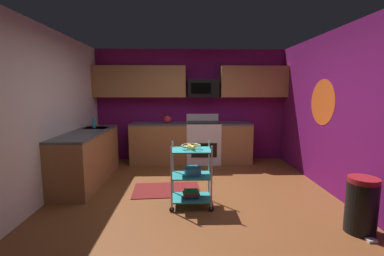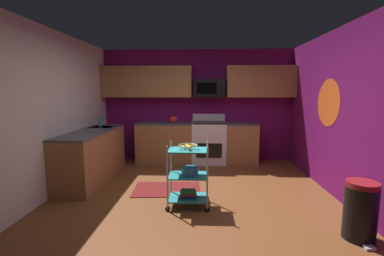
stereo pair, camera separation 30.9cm
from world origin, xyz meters
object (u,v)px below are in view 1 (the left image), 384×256
Objects in this scene: dish_soap_bottle at (94,123)px; microwave at (203,88)px; oven_range at (203,142)px; mixing_bowl_large at (193,171)px; rolling_cart at (191,175)px; kettle at (168,120)px; book_stack at (191,194)px; trash_can at (362,205)px; fruit_bowl at (191,146)px.

microwave is at bearing 21.77° from dish_soap_bottle.
oven_range reaches higher than mixing_bowl_large.
rolling_cart is at bearing -97.66° from microwave.
dish_soap_bottle is (-1.90, 1.60, 0.50)m from mixing_bowl_large.
oven_range is 0.96m from kettle.
dish_soap_bottle is at bearing 139.52° from book_stack.
microwave reaches higher than dish_soap_bottle.
book_stack is 2.11m from trash_can.
kettle is (-0.81, -0.11, -0.70)m from microwave.
rolling_cart is 0.07m from mixing_bowl_large.
oven_range is 2.41m from dish_soap_bottle.
microwave is at bearing 90.26° from oven_range.
kettle reaches higher than oven_range.
kettle reaches higher than trash_can.
microwave is at bearing 7.62° from kettle.
rolling_cart is (-0.33, -2.48, -1.25)m from microwave.
mixing_bowl_large is 1.02× the size of book_stack.
dish_soap_bottle reaches higher than oven_range.
dish_soap_bottle is (-2.21, -0.78, 0.54)m from oven_range.
oven_range is at bearing 81.99° from book_stack.
rolling_cart is 3.63× the size of mixing_bowl_large.
trash_can is (1.96, -0.78, -0.13)m from rolling_cart.
mixing_bowl_large is at bearing -97.11° from microwave.
microwave is at bearing 116.46° from trash_can.
kettle reaches higher than dish_soap_bottle.
mixing_bowl_large is at bearing 158.13° from trash_can.
kettle is at bearing -179.73° from oven_range.
trash_can reaches higher than mixing_bowl_large.
book_stack is (-0.33, -2.48, -1.52)m from microwave.
mixing_bowl_large is (0.02, -0.00, -0.36)m from fruit_bowl.
mixing_bowl_large is 2.53m from dish_soap_bottle.
trash_can is at bearing -31.81° from dish_soap_bottle.
oven_range is 1.20× the size of rolling_cart.
oven_range is 4.37× the size of mixing_bowl_large.
oven_range is at bearing 19.39° from dish_soap_bottle.
book_stack is (-0.02, -0.00, -0.34)m from mixing_bowl_large.
fruit_bowl is (0.00, 0.00, 0.42)m from rolling_cart.
oven_range is 4.04× the size of fruit_bowl.
rolling_cart is at bearing 180.00° from mixing_bowl_large.
mixing_bowl_large is at bearing -0.00° from fruit_bowl.
book_stack is 0.93× the size of kettle.
oven_range is 1.67× the size of trash_can.
oven_range is 2.40m from mixing_bowl_large.
dish_soap_bottle is at bearing 139.88° from mixing_bowl_large.
book_stack is (-0.00, -0.00, -0.70)m from fruit_bowl.
kettle is at bearing 28.96° from dish_soap_bottle.
rolling_cart is 0.27m from book_stack.
mixing_bowl_large is (0.02, -0.00, 0.07)m from rolling_cart.
dish_soap_bottle is (-2.21, -0.88, -0.68)m from microwave.
oven_range is 2.44m from fruit_bowl.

